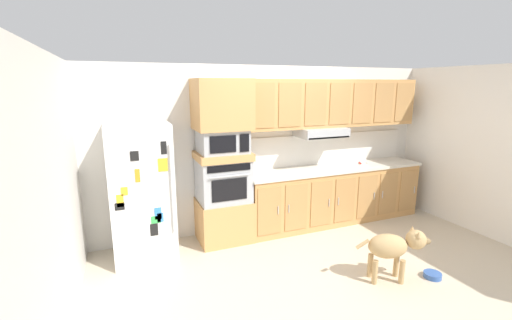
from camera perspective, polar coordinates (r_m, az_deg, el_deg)
The scene contains 17 objects.
ground_plane at distance 4.91m, azimuth 7.92°, elevation -14.61°, with size 9.60×9.60×0.00m, color beige.
back_kitchen_wall at distance 5.45m, azimuth 2.48°, elevation 2.14°, with size 6.20×0.12×2.50m, color silver.
side_panel_left at distance 3.92m, azimuth -29.67°, elevation -3.56°, with size 0.12×7.10×2.50m, color silver.
side_panel_right at distance 6.36m, azimuth 30.71°, elevation 1.89°, with size 0.12×7.10×2.50m, color white.
refrigerator at distance 4.64m, azimuth -18.44°, elevation -5.02°, with size 0.76×0.73×1.76m.
oven_base_cabinet at distance 5.08m, azimuth -5.33°, elevation -9.85°, with size 0.74×0.62×0.60m, color tan.
built_in_oven at distance 4.88m, azimuth -5.46°, elevation -3.33°, with size 0.70×0.62×0.60m.
appliance_mid_shelf at distance 4.80m, azimuth -5.56°, elevation 0.70°, with size 0.74×0.62×0.10m, color tan.
microwave at distance 4.76m, azimuth -5.60°, elevation 3.17°, with size 0.64×0.54×0.32m.
appliance_upper_cabinet at distance 4.71m, azimuth -5.74°, elevation 9.18°, with size 0.74×0.62×0.68m, color tan.
lower_cabinet_run at distance 5.81m, azimuth 12.75°, elevation -5.74°, with size 3.02×0.63×0.88m.
countertop_slab at distance 5.69m, azimuth 12.94°, elevation -1.32°, with size 3.06×0.64×0.04m, color silver.
backsplash_panel at distance 5.87m, azimuth 11.46°, elevation 1.85°, with size 3.06×0.02×0.50m, color silver.
upper_cabinet_with_hood at distance 5.64m, azimuth 12.59°, elevation 8.88°, with size 3.02×0.48×0.88m.
screwdriver at distance 6.02m, azimuth 16.94°, elevation -0.47°, with size 0.16×0.15×0.03m.
dog at distance 4.33m, azimuth 21.96°, elevation -13.13°, with size 0.83×0.43×0.63m.
dog_food_bowl at distance 4.73m, azimuth 27.22°, elevation -16.59°, with size 0.20×0.20×0.06m.
Camera 1 is at (-2.24, -3.76, 2.22)m, focal length 24.13 mm.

